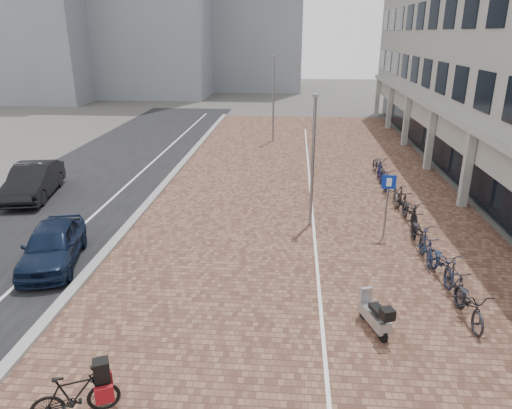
{
  "coord_description": "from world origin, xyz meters",
  "views": [
    {
      "loc": [
        1.32,
        -10.19,
        7.27
      ],
      "look_at": [
        0.0,
        6.0,
        1.3
      ],
      "focal_mm": 33.02,
      "sensor_mm": 36.0,
      "label": 1
    }
  ],
  "objects_px": {
    "hero_bike": "(75,395)",
    "scooter_front": "(374,314)",
    "car_navy": "(52,245)",
    "car_dark": "(33,181)",
    "parking_sign": "(387,196)"
  },
  "relations": [
    {
      "from": "car_dark",
      "to": "parking_sign",
      "type": "height_order",
      "value": "parking_sign"
    },
    {
      "from": "car_navy",
      "to": "hero_bike",
      "type": "distance_m",
      "value": 7.34
    },
    {
      "from": "car_navy",
      "to": "parking_sign",
      "type": "distance_m",
      "value": 11.74
    },
    {
      "from": "car_navy",
      "to": "hero_bike",
      "type": "bearing_deg",
      "value": -73.84
    },
    {
      "from": "scooter_front",
      "to": "car_navy",
      "type": "bearing_deg",
      "value": 144.38
    },
    {
      "from": "hero_bike",
      "to": "scooter_front",
      "type": "relative_size",
      "value": 1.22
    },
    {
      "from": "hero_bike",
      "to": "parking_sign",
      "type": "distance_m",
      "value": 12.2
    },
    {
      "from": "car_navy",
      "to": "scooter_front",
      "type": "relative_size",
      "value": 2.82
    },
    {
      "from": "car_navy",
      "to": "car_dark",
      "type": "distance_m",
      "value": 7.72
    },
    {
      "from": "hero_bike",
      "to": "scooter_front",
      "type": "distance_m",
      "value": 7.22
    },
    {
      "from": "parking_sign",
      "to": "hero_bike",
      "type": "bearing_deg",
      "value": -127.15
    },
    {
      "from": "car_navy",
      "to": "parking_sign",
      "type": "bearing_deg",
      "value": 1.58
    },
    {
      "from": "car_navy",
      "to": "car_dark",
      "type": "height_order",
      "value": "car_dark"
    },
    {
      "from": "scooter_front",
      "to": "hero_bike",
      "type": "bearing_deg",
      "value": -170.83
    },
    {
      "from": "car_dark",
      "to": "hero_bike",
      "type": "distance_m",
      "value": 15.06
    }
  ]
}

